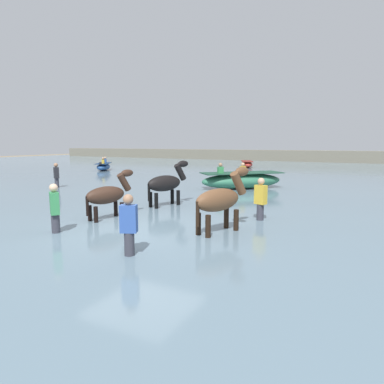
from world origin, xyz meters
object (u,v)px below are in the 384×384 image
at_px(person_onlooker_right, 57,178).
at_px(person_onlooker_left, 129,233).
at_px(boat_near_port, 247,164).
at_px(horse_lead_bay, 220,202).
at_px(boat_distant_west, 103,166).
at_px(person_wading_mid, 55,215).
at_px(horse_flank_black, 166,184).
at_px(boat_distant_east, 242,180).
at_px(horse_trailing_dark_bay, 108,196).
at_px(person_wading_close, 260,204).

relative_size(person_onlooker_right, person_onlooker_left, 1.00).
bearing_deg(person_onlooker_right, boat_near_port, 77.83).
bearing_deg(person_onlooker_left, horse_lead_bay, 70.18).
distance_m(boat_near_port, boat_distant_west, 12.57).
xyz_separation_m(horse_lead_bay, boat_near_port, (-6.60, 21.71, -0.48)).
xyz_separation_m(person_wading_mid, person_onlooker_left, (2.65, -0.49, 0.00)).
height_order(person_wading_mid, person_onlooker_left, same).
xyz_separation_m(horse_flank_black, boat_distant_east, (0.82, 5.53, -0.36)).
bearing_deg(person_wading_mid, person_onlooker_right, 139.41).
relative_size(horse_trailing_dark_bay, boat_distant_east, 0.47).
xyz_separation_m(boat_distant_east, person_onlooker_left, (1.35, -10.33, 0.06)).
xyz_separation_m(person_wading_mid, person_wading_close, (4.04, 3.68, 0.00)).
bearing_deg(person_wading_mid, horse_lead_bay, 28.83).
relative_size(horse_flank_black, person_wading_mid, 1.21).
bearing_deg(boat_distant_west, horse_flank_black, -40.19).
xyz_separation_m(horse_lead_bay, boat_distant_west, (-15.77, 13.11, -0.45)).
bearing_deg(boat_near_port, horse_lead_bay, -73.08).
height_order(boat_distant_east, person_onlooker_left, boat_distant_east).
bearing_deg(horse_trailing_dark_bay, boat_distant_west, 132.89).
xyz_separation_m(horse_lead_bay, horse_trailing_dark_bay, (-3.46, -0.14, -0.11)).
relative_size(horse_trailing_dark_bay, boat_distant_west, 0.67).
distance_m(horse_lead_bay, boat_distant_west, 20.51).
height_order(horse_lead_bay, person_onlooker_left, horse_lead_bay).
height_order(person_onlooker_right, person_wading_close, same).
relative_size(boat_distant_east, person_wading_close, 2.36).
relative_size(horse_trailing_dark_bay, person_wading_mid, 1.11).
relative_size(horse_lead_bay, person_wading_mid, 1.22).
distance_m(person_wading_mid, person_onlooker_right, 9.08).
height_order(boat_near_port, person_wading_close, person_wading_close).
xyz_separation_m(boat_distant_west, person_wading_close, (16.28, -11.38, 0.14)).
bearing_deg(boat_distant_east, person_wading_close, -66.06).
xyz_separation_m(boat_near_port, person_wading_mid, (3.07, -23.65, 0.17)).
bearing_deg(horse_flank_black, boat_near_port, 100.43).
bearing_deg(person_wading_mid, person_wading_close, 42.31).
bearing_deg(person_onlooker_right, person_wading_close, -11.54).
height_order(horse_trailing_dark_bay, boat_near_port, horse_trailing_dark_bay).
height_order(boat_distant_west, person_onlooker_right, person_onlooker_right).
xyz_separation_m(horse_lead_bay, horse_flank_black, (-3.04, 2.36, -0.01)).
distance_m(boat_distant_west, person_onlooker_left, 21.53).
relative_size(boat_near_port, person_wading_close, 1.85).
xyz_separation_m(horse_trailing_dark_bay, boat_near_port, (-3.15, 21.85, -0.37)).
height_order(horse_flank_black, person_wading_mid, horse_flank_black).
bearing_deg(boat_distant_west, person_wading_close, -34.95).
xyz_separation_m(horse_trailing_dark_bay, person_wading_mid, (-0.07, -1.80, -0.20)).
distance_m(boat_distant_east, person_onlooker_left, 10.42).
bearing_deg(person_wading_mid, horse_trailing_dark_bay, 87.65).
bearing_deg(horse_flank_black, person_wading_close, -9.99).
xyz_separation_m(horse_trailing_dark_bay, boat_distant_east, (1.23, 8.04, -0.26)).
xyz_separation_m(horse_lead_bay, person_onlooker_left, (-0.88, -2.44, -0.31)).
distance_m(boat_near_port, person_onlooker_left, 24.82).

